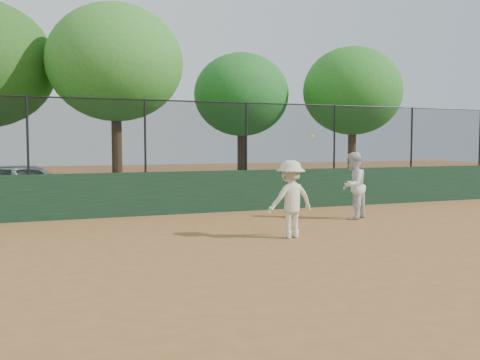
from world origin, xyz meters
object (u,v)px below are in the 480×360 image
object	(u,v)px
tree_2	(116,63)
tree_3	(242,95)
parked_car	(29,186)
player_second	(353,186)
player_main	(290,199)
tree_4	(353,91)

from	to	relation	value
tree_2	tree_3	size ratio (longest dim) A/B	1.19
parked_car	tree_2	size ratio (longest dim) A/B	0.63
tree_2	player_second	bearing A→B (deg)	-54.18
parked_car	player_main	distance (m)	8.66
parked_car	player_main	xyz separation A→B (m)	(5.14, -6.97, 0.09)
parked_car	tree_2	xyz separation A→B (m)	(2.89, 1.96, 4.04)
tree_3	player_main	bearing A→B (deg)	-106.41
player_main	tree_3	distance (m)	11.68
tree_4	parked_car	bearing A→B (deg)	-168.52
player_second	player_main	world-z (taller)	player_main
player_second	parked_car	bearing A→B (deg)	-66.11
player_main	tree_4	xyz separation A→B (m)	(7.82, 9.60, 3.38)
parked_car	tree_3	bearing A→B (deg)	-66.91
parked_car	player_second	size ratio (longest dim) A/B	2.41
parked_car	tree_3	size ratio (longest dim) A/B	0.74
player_second	tree_2	world-z (taller)	tree_2
tree_2	tree_4	world-z (taller)	tree_2
parked_car	player_second	xyz separation A→B (m)	(7.95, -5.06, 0.16)
tree_4	player_main	bearing A→B (deg)	-129.16
player_main	tree_2	xyz separation A→B (m)	(-2.26, 8.93, 3.94)
tree_4	tree_3	bearing A→B (deg)	165.73
player_second	player_main	size ratio (longest dim) A/B	0.81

